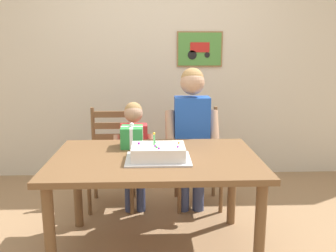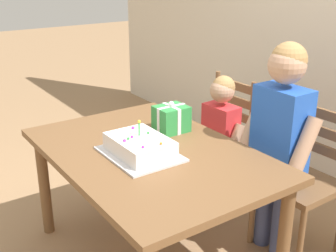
# 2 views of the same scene
# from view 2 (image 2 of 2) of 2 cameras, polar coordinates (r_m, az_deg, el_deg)

# --- Properties ---
(dining_table) EXTENTS (1.45, 0.98, 0.73)m
(dining_table) POSITION_cam_2_polar(r_m,az_deg,el_deg) (2.46, -2.33, -5.12)
(dining_table) COLOR brown
(dining_table) RESTS_ON ground
(birthday_cake) EXTENTS (0.44, 0.34, 0.19)m
(birthday_cake) POSITION_cam_2_polar(r_m,az_deg,el_deg) (2.35, -3.72, -2.73)
(birthday_cake) COLOR silver
(birthday_cake) RESTS_ON dining_table
(gift_box_red_large) EXTENTS (0.17, 0.19, 0.19)m
(gift_box_red_large) POSITION_cam_2_polar(r_m,az_deg,el_deg) (2.66, 0.44, 0.97)
(gift_box_red_large) COLOR #2D8E42
(gift_box_red_large) RESTS_ON dining_table
(chair_left) EXTENTS (0.42, 0.42, 0.92)m
(chair_left) POSITION_cam_2_polar(r_m,az_deg,el_deg) (3.29, 6.54, -1.55)
(chair_left) COLOR brown
(chair_left) RESTS_ON ground
(chair_right) EXTENTS (0.43, 0.43, 0.92)m
(chair_right) POSITION_cam_2_polar(r_m,az_deg,el_deg) (2.80, 17.46, -6.69)
(chair_right) COLOR brown
(chair_right) RESTS_ON ground
(child_older) EXTENTS (0.47, 0.27, 1.31)m
(child_older) POSITION_cam_2_polar(r_m,az_deg,el_deg) (2.58, 14.52, -0.66)
(child_older) COLOR #38426B
(child_older) RESTS_ON ground
(child_younger) EXTENTS (0.37, 0.22, 1.02)m
(child_younger) POSITION_cam_2_polar(r_m,az_deg,el_deg) (2.98, 6.86, -0.94)
(child_younger) COLOR #38426B
(child_younger) RESTS_ON ground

